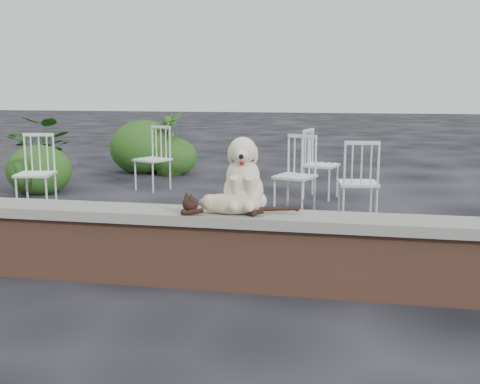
% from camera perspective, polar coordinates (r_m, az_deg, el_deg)
% --- Properties ---
extents(ground, '(60.00, 60.00, 0.00)m').
position_cam_1_polar(ground, '(4.61, -7.24, -8.79)').
color(ground, black).
rests_on(ground, ground).
extents(brick_wall, '(6.00, 0.30, 0.50)m').
position_cam_1_polar(brick_wall, '(4.54, -7.31, -5.81)').
color(brick_wall, brown).
rests_on(brick_wall, ground).
extents(capstone, '(6.20, 0.40, 0.08)m').
position_cam_1_polar(capstone, '(4.46, -7.40, -2.23)').
color(capstone, slate).
rests_on(capstone, brick_wall).
extents(dog, '(0.44, 0.55, 0.58)m').
position_cam_1_polar(dog, '(4.34, 0.36, 1.93)').
color(dog, beige).
rests_on(dog, capstone).
extents(cat, '(1.05, 0.37, 0.17)m').
position_cam_1_polar(cat, '(4.24, -1.08, -1.06)').
color(cat, tan).
rests_on(cat, capstone).
extents(chair_c, '(0.64, 0.64, 0.94)m').
position_cam_1_polar(chair_c, '(6.52, 11.64, 1.02)').
color(chair_c, white).
rests_on(chair_c, ground).
extents(chair_b, '(0.74, 0.74, 0.94)m').
position_cam_1_polar(chair_b, '(8.56, -8.69, 3.32)').
color(chair_b, white).
rests_on(chair_b, ground).
extents(chair_e, '(0.69, 0.69, 0.94)m').
position_cam_1_polar(chair_e, '(7.92, 8.04, 2.77)').
color(chair_e, white).
rests_on(chair_e, ground).
extents(chair_d, '(0.71, 0.71, 0.94)m').
position_cam_1_polar(chair_d, '(6.88, 5.48, 1.68)').
color(chair_d, white).
rests_on(chair_d, ground).
extents(chair_a, '(0.66, 0.66, 0.94)m').
position_cam_1_polar(chair_a, '(7.49, -19.65, 1.82)').
color(chair_a, white).
rests_on(chair_a, ground).
extents(potted_plant_a, '(1.01, 0.89, 1.08)m').
position_cam_1_polar(potted_plant_a, '(9.13, -18.79, 3.77)').
color(potted_plant_a, '#174614').
rests_on(potted_plant_a, ground).
extents(potted_plant_b, '(0.86, 0.86, 1.09)m').
position_cam_1_polar(potted_plant_b, '(9.97, -7.05, 4.79)').
color(potted_plant_b, '#174614').
rests_on(potted_plant_b, ground).
extents(shrubbery, '(2.22, 3.24, 0.98)m').
position_cam_1_polar(shrubbery, '(9.90, -11.01, 3.71)').
color(shrubbery, '#174614').
rests_on(shrubbery, ground).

